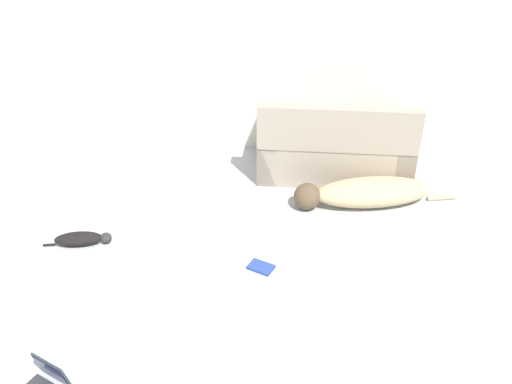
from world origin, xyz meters
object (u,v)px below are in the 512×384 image
cat (82,239)px  laptop_open (46,380)px  couch (335,148)px  dog (365,193)px  book_blue (261,267)px

cat → laptop_open: 1.58m
couch → cat: couch is taller
dog → couch: bearing=-76.2°
couch → laptop_open: couch is taller
couch → book_blue: couch is taller
cat → book_blue: bearing=-17.4°
couch → dog: size_ratio=1.00×
dog → cat: bearing=7.7°
laptop_open → book_blue: laptop_open is taller
couch → laptop_open: (-2.23, -2.89, -0.22)m
cat → laptop_open: size_ratio=1.65×
couch → book_blue: (-0.79, -1.64, -0.28)m
laptop_open → book_blue: 1.91m
laptop_open → book_blue: size_ratio=1.48×
couch → dog: couch is taller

